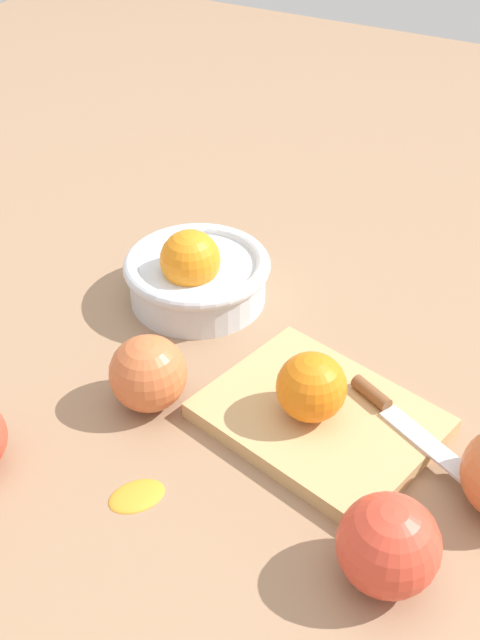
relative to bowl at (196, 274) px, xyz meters
name	(u,v)px	position (x,y,z in m)	size (l,w,h in m)	color
ground_plane	(251,399)	(0.14, -0.12, -0.04)	(2.40, 2.40, 0.00)	#997556
bowl	(196,274)	(0.00, 0.00, 0.00)	(0.17, 0.17, 0.10)	silver
cutting_board	(321,416)	(0.21, -0.12, -0.03)	(0.21, 0.17, 0.02)	tan
orange_on_board	(311,387)	(0.20, -0.13, 0.02)	(0.07, 0.07, 0.07)	orange
knife	(395,414)	(0.28, -0.09, -0.01)	(0.15, 0.08, 0.01)	silver
apple_front_left	(148,373)	(0.05, -0.17, 0.00)	(0.08, 0.08, 0.08)	#CC6638
apple_front_right	(388,545)	(0.33, -0.25, 0.00)	(0.08, 0.08, 0.08)	#D6422D
citrus_peel	(136,493)	(0.11, -0.28, -0.03)	(0.05, 0.04, 0.01)	orange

